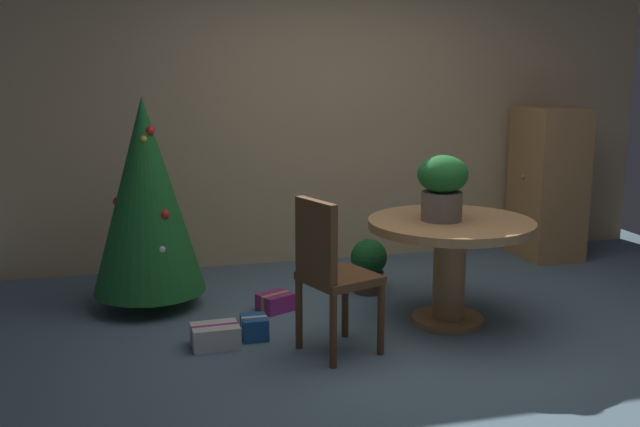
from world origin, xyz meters
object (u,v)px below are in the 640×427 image
object	(u,v)px
holiday_tree	(146,196)
wooden_cabinet	(548,183)
gift_box_cream	(215,336)
flower_vase	(442,185)
wooden_chair_left	(330,269)
gift_box_blue	(254,327)
gift_box_purple	(275,302)
round_dining_table	(450,246)
potted_plant	(369,264)

from	to	relation	value
holiday_tree	wooden_cabinet	world-z (taller)	holiday_tree
gift_box_cream	flower_vase	bearing A→B (deg)	2.14
wooden_chair_left	gift_box_blue	world-z (taller)	wooden_chair_left
gift_box_blue	gift_box_cream	size ratio (longest dim) A/B	0.66
gift_box_blue	gift_box_cream	xyz separation A→B (m)	(-0.26, -0.09, -0.00)
gift_box_purple	gift_box_cream	distance (m)	0.76
flower_vase	holiday_tree	xyz separation A→B (m)	(-1.86, 0.83, -0.13)
round_dining_table	gift_box_blue	size ratio (longest dim) A/B	5.56
gift_box_purple	potted_plant	bearing A→B (deg)	17.54
gift_box_cream	gift_box_purple	bearing A→B (deg)	49.51
flower_vase	wooden_cabinet	world-z (taller)	wooden_cabinet
gift_box_purple	flower_vase	bearing A→B (deg)	-27.19
gift_box_blue	potted_plant	bearing A→B (deg)	36.13
gift_box_purple	gift_box_blue	size ratio (longest dim) A/B	1.44
gift_box_purple	gift_box_cream	bearing A→B (deg)	-130.49
gift_box_cream	potted_plant	size ratio (longest dim) A/B	0.72
round_dining_table	holiday_tree	bearing A→B (deg)	156.60
wooden_cabinet	potted_plant	distance (m)	2.03
wooden_chair_left	holiday_tree	bearing A→B (deg)	130.84
holiday_tree	wooden_cabinet	distance (m)	3.54
flower_vase	wooden_chair_left	bearing A→B (deg)	-158.00
wooden_chair_left	holiday_tree	world-z (taller)	holiday_tree
holiday_tree	gift_box_blue	size ratio (longest dim) A/B	7.63
round_dining_table	gift_box_purple	xyz separation A→B (m)	(-1.08, 0.53, -0.47)
holiday_tree	gift_box_blue	distance (m)	1.25
gift_box_blue	wooden_cabinet	xyz separation A→B (m)	(2.88, 1.36, 0.60)
wooden_chair_left	gift_box_blue	distance (m)	0.71
round_dining_table	potted_plant	size ratio (longest dim) A/B	2.65
wooden_chair_left	holiday_tree	xyz separation A→B (m)	(-1.01, 1.17, 0.28)
holiday_tree	potted_plant	bearing A→B (deg)	-2.20
round_dining_table	gift_box_cream	world-z (taller)	round_dining_table
wooden_chair_left	gift_box_cream	size ratio (longest dim) A/B	3.21
round_dining_table	wooden_chair_left	size ratio (longest dim) A/B	1.15
flower_vase	gift_box_purple	xyz separation A→B (m)	(-1.01, 0.52, -0.88)
flower_vase	potted_plant	world-z (taller)	flower_vase
round_dining_table	flower_vase	size ratio (longest dim) A/B	2.56
round_dining_table	holiday_tree	distance (m)	2.12
wooden_chair_left	gift_box_purple	bearing A→B (deg)	100.57
wooden_chair_left	wooden_cabinet	world-z (taller)	wooden_cabinet
round_dining_table	wooden_chair_left	bearing A→B (deg)	-160.00
flower_vase	potted_plant	bearing A→B (deg)	107.51
holiday_tree	gift_box_cream	world-z (taller)	holiday_tree
wooden_chair_left	gift_box_cream	distance (m)	0.85
holiday_tree	gift_box_purple	xyz separation A→B (m)	(0.85, -0.31, -0.75)
gift_box_blue	gift_box_cream	bearing A→B (deg)	-161.46
wooden_chair_left	wooden_cabinet	xyz separation A→B (m)	(2.48, 1.73, 0.14)
round_dining_table	flower_vase	world-z (taller)	flower_vase
gift_box_cream	round_dining_table	bearing A→B (deg)	1.71
potted_plant	gift_box_cream	bearing A→B (deg)	-147.01
holiday_tree	round_dining_table	bearing A→B (deg)	-23.40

